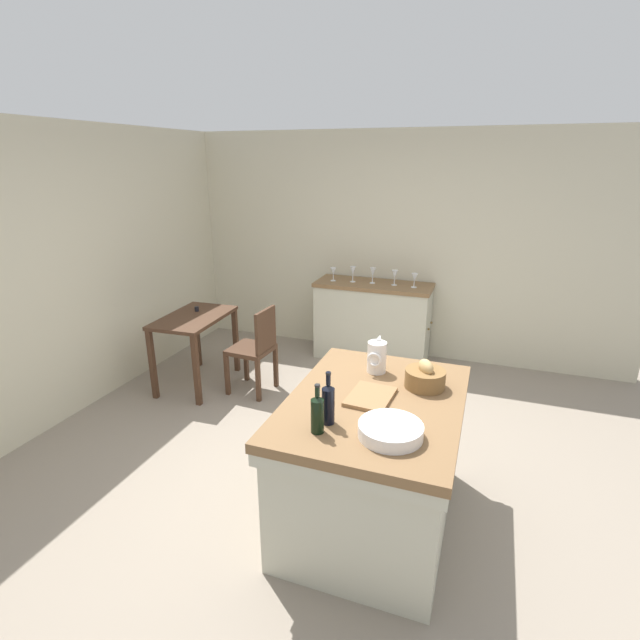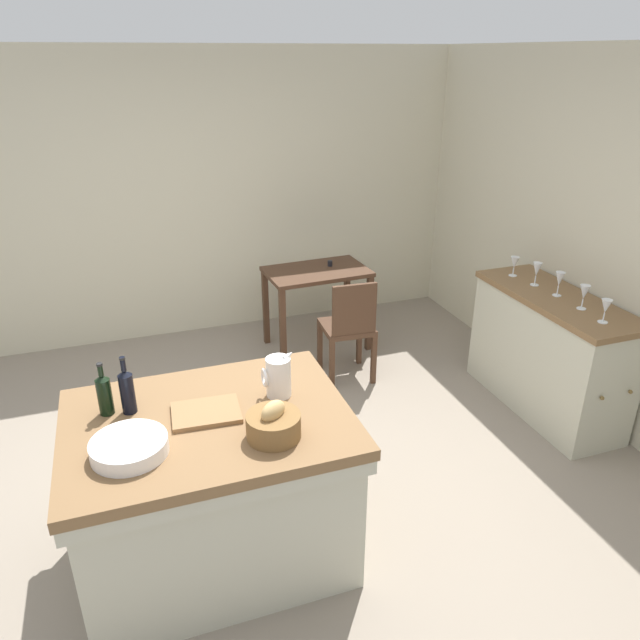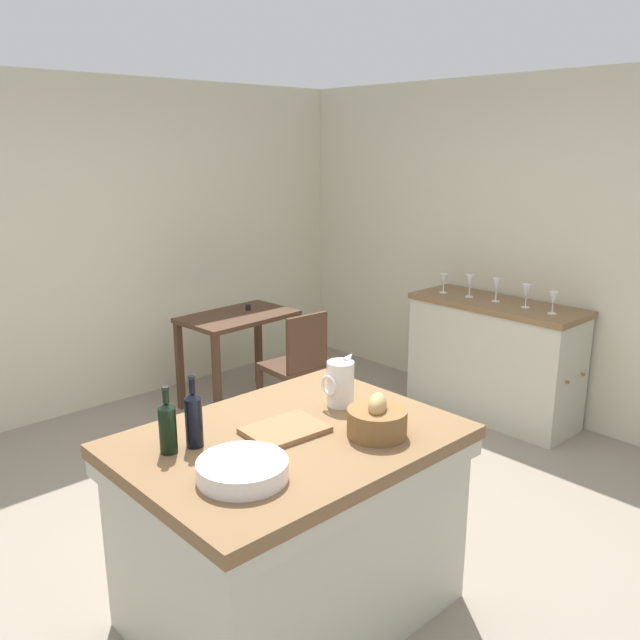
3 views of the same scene
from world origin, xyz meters
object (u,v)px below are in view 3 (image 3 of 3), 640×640
(wash_bowl, at_px, (243,470))
(wine_bottle_amber, at_px, (168,426))
(wine_glass_far_right, at_px, (444,280))
(writing_desk, at_px, (238,329))
(bread_basket, at_px, (377,420))
(wine_bottle_dark, at_px, (194,418))
(cutting_board, at_px, (285,430))
(island_table, at_px, (291,519))
(wine_glass_right, at_px, (470,282))
(pitcher, at_px, (340,383))
(wine_glass_left, at_px, (527,292))
(wine_glass_far_left, at_px, (553,299))
(side_cabinet, at_px, (493,359))
(wine_glass_middle, at_px, (497,286))
(wooden_chair, at_px, (297,365))

(wash_bowl, relative_size, wine_bottle_amber, 1.22)
(wine_glass_far_right, bearing_deg, writing_desk, 139.39)
(bread_basket, relative_size, wine_bottle_dark, 0.83)
(cutting_board, bearing_deg, writing_desk, 58.65)
(island_table, relative_size, wine_glass_right, 7.85)
(bread_basket, distance_m, wine_glass_right, 2.63)
(pitcher, height_order, wine_glass_left, pitcher)
(writing_desk, distance_m, wine_bottle_amber, 2.73)
(cutting_board, height_order, wine_glass_far_left, wine_glass_far_left)
(pitcher, height_order, wine_glass_far_left, pitcher)
(pitcher, bearing_deg, bread_basket, -109.15)
(pitcher, xyz_separation_m, wine_bottle_amber, (-0.85, 0.12, 0.00))
(cutting_board, bearing_deg, wine_glass_far_left, 3.71)
(bread_basket, relative_size, wine_glass_left, 1.49)
(pitcher, height_order, wine_glass_far_right, pitcher)
(writing_desk, height_order, bread_basket, bread_basket)
(side_cabinet, distance_m, wine_glass_left, 0.62)
(bread_basket, xyz_separation_m, wine_glass_far_right, (2.33, 1.40, 0.07))
(island_table, xyz_separation_m, wine_glass_far_right, (2.60, 1.14, 0.55))
(wine_glass_middle, bearing_deg, island_table, -165.54)
(pitcher, xyz_separation_m, wine_bottle_dark, (-0.75, 0.09, 0.01))
(cutting_board, bearing_deg, wooden_chair, 47.70)
(island_table, xyz_separation_m, wine_glass_left, (2.64, 0.43, 0.56))
(writing_desk, xyz_separation_m, wine_glass_left, (1.30, -1.80, 0.41))
(wine_glass_left, relative_size, wine_glass_far_right, 1.11)
(writing_desk, distance_m, wine_bottle_dark, 2.68)
(bread_basket, relative_size, wine_glass_middle, 1.44)
(wooden_chair, bearing_deg, island_table, -131.70)
(pitcher, bearing_deg, side_cabinet, 14.31)
(side_cabinet, distance_m, wine_glass_far_left, 0.73)
(bread_basket, height_order, wine_bottle_amber, wine_bottle_amber)
(pitcher, distance_m, bread_basket, 0.37)
(wine_glass_left, bearing_deg, wine_glass_far_left, -96.63)
(wooden_chair, xyz_separation_m, wine_glass_left, (1.26, -1.12, 0.55))
(wash_bowl, bearing_deg, wine_glass_far_right, 23.82)
(wash_bowl, bearing_deg, wine_glass_right, 19.84)
(wine_glass_left, bearing_deg, wine_bottle_dark, -175.35)
(pitcher, distance_m, wash_bowl, 0.81)
(pitcher, xyz_separation_m, wine_glass_left, (2.25, 0.34, 0.04))
(wine_glass_middle, relative_size, wine_glass_far_right, 1.16)
(side_cabinet, height_order, bread_basket, bread_basket)
(side_cabinet, height_order, writing_desk, side_cabinet)
(side_cabinet, height_order, wine_glass_far_left, wine_glass_far_left)
(wine_bottle_dark, relative_size, wine_glass_far_right, 1.99)
(bread_basket, relative_size, wine_glass_far_right, 1.66)
(wine_glass_far_left, xyz_separation_m, wine_glass_right, (0.01, 0.71, 0.01))
(wine_glass_right, bearing_deg, writing_desk, 134.56)
(wooden_chair, relative_size, pitcher, 3.47)
(wash_bowl, xyz_separation_m, wine_glass_right, (3.00, 1.08, 0.12))
(writing_desk, xyz_separation_m, wine_bottle_dark, (-1.69, -2.04, 0.38))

